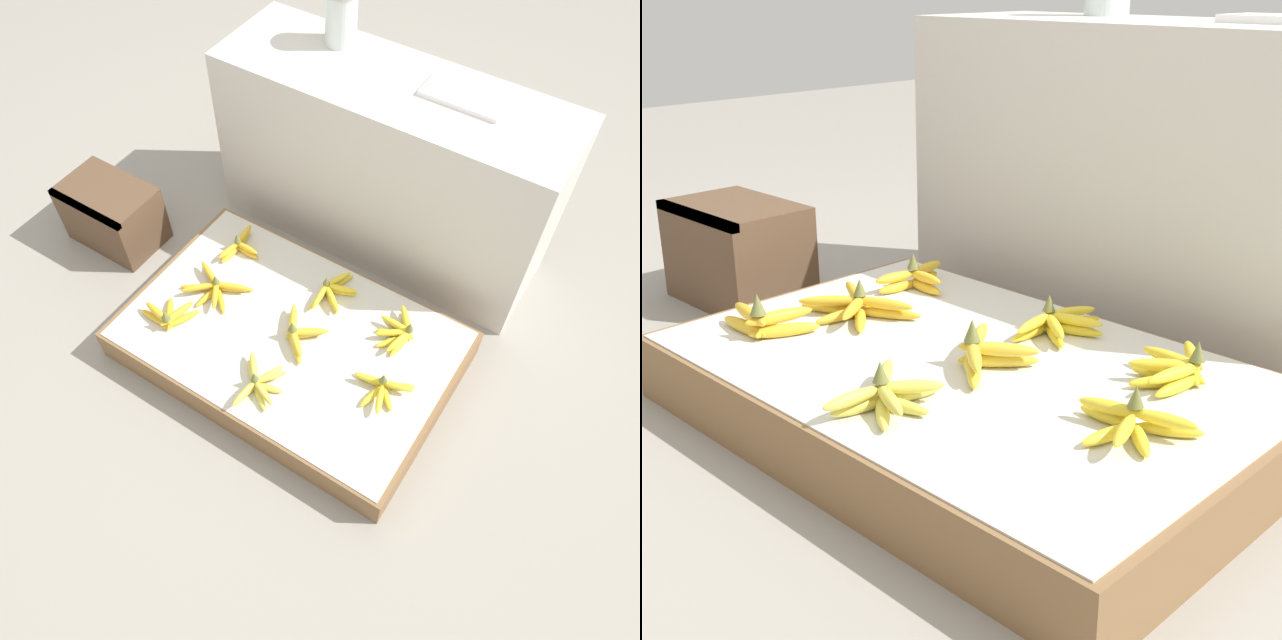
# 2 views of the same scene
# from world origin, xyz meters

# --- Properties ---
(ground_plane) EXTENTS (10.00, 10.00, 0.00)m
(ground_plane) POSITION_xyz_m (0.00, 0.00, 0.00)
(ground_plane) COLOR gray
(display_platform) EXTENTS (1.25, 0.81, 0.15)m
(display_platform) POSITION_xyz_m (0.00, 0.00, 0.07)
(display_platform) COLOR olive
(display_platform) RESTS_ON ground_plane
(back_vendor_table) EXTENTS (1.39, 0.45, 0.78)m
(back_vendor_table) POSITION_xyz_m (-0.03, 0.76, 0.39)
(back_vendor_table) COLOR beige
(back_vendor_table) RESTS_ON ground_plane
(wooden_crate) EXTENTS (0.39, 0.27, 0.29)m
(wooden_crate) POSITION_xyz_m (-1.01, 0.11, 0.14)
(wooden_crate) COLOR brown
(wooden_crate) RESTS_ON ground_plane
(banana_bunch_front_left) EXTENTS (0.21, 0.16, 0.10)m
(banana_bunch_front_left) POSITION_xyz_m (-0.42, -0.20, 0.18)
(banana_bunch_front_left) COLOR gold
(banana_bunch_front_left) RESTS_ON display_platform
(banana_bunch_front_midleft) EXTENTS (0.20, 0.24, 0.09)m
(banana_bunch_front_midleft) POSITION_xyz_m (0.04, -0.25, 0.17)
(banana_bunch_front_midleft) COLOR #DBCC4C
(banana_bunch_front_midleft) RESTS_ON display_platform
(banana_bunch_middle_left) EXTENTS (0.27, 0.20, 0.09)m
(banana_bunch_middle_left) POSITION_xyz_m (-0.36, 0.01, 0.17)
(banana_bunch_middle_left) COLOR gold
(banana_bunch_middle_left) RESTS_ON display_platform
(banana_bunch_middle_midleft) EXTENTS (0.20, 0.22, 0.10)m
(banana_bunch_middle_midleft) POSITION_xyz_m (0.04, 0.00, 0.18)
(banana_bunch_middle_midleft) COLOR gold
(banana_bunch_middle_midleft) RESTS_ON display_platform
(banana_bunch_middle_midright) EXTENTS (0.22, 0.19, 0.09)m
(banana_bunch_middle_midright) POSITION_xyz_m (0.42, -0.03, 0.17)
(banana_bunch_middle_midright) COLOR yellow
(banana_bunch_middle_midright) RESTS_ON display_platform
(banana_bunch_back_left) EXTENTS (0.13, 0.22, 0.09)m
(banana_bunch_back_left) POSITION_xyz_m (-0.41, 0.24, 0.18)
(banana_bunch_back_left) COLOR gold
(banana_bunch_back_left) RESTS_ON display_platform
(banana_bunch_back_midleft) EXTENTS (0.14, 0.24, 0.08)m
(banana_bunch_back_midleft) POSITION_xyz_m (0.04, 0.24, 0.17)
(banana_bunch_back_midleft) COLOR yellow
(banana_bunch_back_midleft) RESTS_ON display_platform
(banana_bunch_back_midright) EXTENTS (0.15, 0.23, 0.09)m
(banana_bunch_back_midright) POSITION_xyz_m (0.35, 0.22, 0.17)
(banana_bunch_back_midright) COLOR yellow
(banana_bunch_back_midright) RESTS_ON display_platform
(glass_jar) EXTENTS (0.13, 0.13, 0.21)m
(glass_jar) POSITION_xyz_m (-0.33, 0.87, 0.89)
(glass_jar) COLOR silver
(glass_jar) RESTS_ON back_vendor_table
(foam_tray_white) EXTENTS (0.30, 0.15, 0.02)m
(foam_tray_white) POSITION_xyz_m (0.22, 0.81, 0.79)
(foam_tray_white) COLOR white
(foam_tray_white) RESTS_ON back_vendor_table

